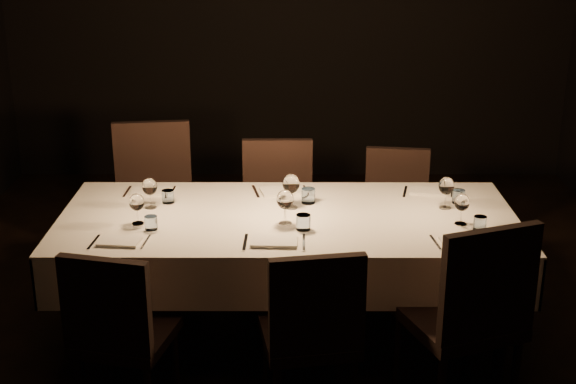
{
  "coord_description": "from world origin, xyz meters",
  "views": [
    {
      "loc": [
        0.01,
        -4.11,
        2.38
      ],
      "look_at": [
        0.0,
        0.0,
        0.9
      ],
      "focal_mm": 50.0,
      "sensor_mm": 36.0,
      "label": 1
    }
  ],
  "objects_px": {
    "chair_far_center": "(278,207)",
    "chair_near_left": "(118,327)",
    "dining_table": "(288,228)",
    "chair_near_right": "(470,311)",
    "chair_near_center": "(312,327)",
    "chair_far_left": "(154,197)",
    "chair_far_right": "(396,208)"
  },
  "relations": [
    {
      "from": "chair_far_center",
      "to": "chair_near_left",
      "type": "bearing_deg",
      "value": -116.3
    },
    {
      "from": "dining_table",
      "to": "chair_near_right",
      "type": "distance_m",
      "value": 1.14
    },
    {
      "from": "chair_near_center",
      "to": "chair_far_left",
      "type": "relative_size",
      "value": 0.88
    },
    {
      "from": "chair_near_center",
      "to": "chair_near_right",
      "type": "distance_m",
      "value": 0.76
    },
    {
      "from": "dining_table",
      "to": "chair_near_right",
      "type": "height_order",
      "value": "chair_near_right"
    },
    {
      "from": "chair_near_right",
      "to": "chair_far_right",
      "type": "distance_m",
      "value": 1.57
    },
    {
      "from": "dining_table",
      "to": "chair_near_center",
      "type": "xyz_separation_m",
      "value": [
        0.12,
        -0.79,
        -0.18
      ]
    },
    {
      "from": "chair_far_center",
      "to": "chair_far_left",
      "type": "bearing_deg",
      "value": 174.86
    },
    {
      "from": "dining_table",
      "to": "chair_near_left",
      "type": "height_order",
      "value": "chair_near_left"
    },
    {
      "from": "chair_near_center",
      "to": "chair_near_left",
      "type": "bearing_deg",
      "value": -10.7
    },
    {
      "from": "chair_near_center",
      "to": "chair_far_left",
      "type": "bearing_deg",
      "value": -67.71
    },
    {
      "from": "chair_far_left",
      "to": "chair_near_left",
      "type": "bearing_deg",
      "value": -94.24
    },
    {
      "from": "chair_near_left",
      "to": "chair_near_right",
      "type": "bearing_deg",
      "value": -165.19
    },
    {
      "from": "chair_far_left",
      "to": "chair_far_center",
      "type": "bearing_deg",
      "value": -11.61
    },
    {
      "from": "chair_near_right",
      "to": "chair_far_left",
      "type": "relative_size",
      "value": 0.99
    },
    {
      "from": "chair_near_center",
      "to": "chair_far_center",
      "type": "relative_size",
      "value": 0.97
    },
    {
      "from": "chair_near_left",
      "to": "chair_near_center",
      "type": "height_order",
      "value": "chair_near_center"
    },
    {
      "from": "chair_far_left",
      "to": "chair_far_center",
      "type": "height_order",
      "value": "chair_far_left"
    },
    {
      "from": "chair_near_left",
      "to": "chair_far_right",
      "type": "xyz_separation_m",
      "value": [
        1.51,
        1.61,
        -0.01
      ]
    },
    {
      "from": "chair_near_right",
      "to": "chair_near_center",
      "type": "bearing_deg",
      "value": -15.82
    },
    {
      "from": "chair_near_right",
      "to": "chair_far_right",
      "type": "bearing_deg",
      "value": -105.15
    },
    {
      "from": "dining_table",
      "to": "chair_near_center",
      "type": "bearing_deg",
      "value": -81.71
    },
    {
      "from": "chair_near_right",
      "to": "dining_table",
      "type": "bearing_deg",
      "value": -60.8
    },
    {
      "from": "chair_far_left",
      "to": "chair_far_right",
      "type": "bearing_deg",
      "value": -6.47
    },
    {
      "from": "chair_near_center",
      "to": "chair_far_center",
      "type": "xyz_separation_m",
      "value": [
        -0.18,
        1.55,
        0.01
      ]
    },
    {
      "from": "dining_table",
      "to": "chair_far_left",
      "type": "relative_size",
      "value": 2.41
    },
    {
      "from": "chair_far_right",
      "to": "chair_far_center",
      "type": "bearing_deg",
      "value": -166.59
    },
    {
      "from": "chair_near_right",
      "to": "chair_far_center",
      "type": "xyz_separation_m",
      "value": [
        -0.94,
        1.48,
        -0.04
      ]
    },
    {
      "from": "dining_table",
      "to": "chair_near_left",
      "type": "bearing_deg",
      "value": -136.08
    },
    {
      "from": "chair_near_left",
      "to": "chair_far_left",
      "type": "distance_m",
      "value": 1.59
    },
    {
      "from": "dining_table",
      "to": "chair_far_left",
      "type": "height_order",
      "value": "chair_far_left"
    },
    {
      "from": "dining_table",
      "to": "chair_far_center",
      "type": "xyz_separation_m",
      "value": [
        -0.07,
        0.75,
        -0.16
      ]
    }
  ]
}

